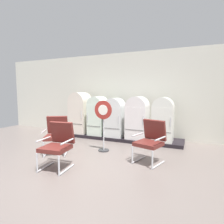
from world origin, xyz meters
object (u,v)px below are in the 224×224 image
refrigerator_2 (115,116)px  armchair_right (151,139)px  refrigerator_0 (80,111)px  sign_stand (103,124)px  armchair_center (58,143)px  refrigerator_4 (163,118)px  refrigerator_1 (98,114)px  armchair_left (56,133)px  refrigerator_3 (137,116)px

refrigerator_2 → armchair_right: (1.69, -1.72, -0.28)m
refrigerator_0 → sign_stand: (1.75, -1.46, -0.17)m
armchair_center → refrigerator_4: bearing=56.8°
refrigerator_0 → refrigerator_1: (0.80, -0.01, -0.08)m
refrigerator_0 → refrigerator_2: (1.52, -0.05, -0.11)m
refrigerator_2 → armchair_right: bearing=-45.6°
refrigerator_1 → armchair_left: bearing=-95.5°
refrigerator_2 → refrigerator_1: bearing=176.3°
refrigerator_3 → refrigerator_4: bearing=-3.4°
refrigerator_0 → refrigerator_2: size_ratio=1.14×
armchair_left → armchair_center: same height
armchair_left → armchair_right: same height
refrigerator_4 → sign_stand: (-1.49, -1.40, -0.08)m
armchair_center → refrigerator_1: bearing=100.1°
armchair_left → refrigerator_0: bearing=105.5°
refrigerator_2 → armchair_left: refrigerator_2 is taller
refrigerator_4 → armchair_right: refrigerator_4 is taller
refrigerator_1 → refrigerator_4: 2.44m
armchair_center → sign_stand: bearing=74.6°
refrigerator_2 → refrigerator_4: (1.72, -0.00, 0.03)m
refrigerator_0 → refrigerator_4: (3.24, -0.06, -0.09)m
sign_stand → refrigerator_2: bearing=99.2°
refrigerator_3 → refrigerator_1: bearing=-179.8°
refrigerator_0 → refrigerator_4: bearing=-1.0°
refrigerator_0 → armchair_left: refrigerator_0 is taller
refrigerator_0 → refrigerator_4: 3.24m
refrigerator_2 → refrigerator_0: bearing=178.0°
refrigerator_0 → armchair_right: refrigerator_0 is taller
refrigerator_1 → armchair_right: 3.00m
refrigerator_4 → refrigerator_0: bearing=179.0°
armchair_right → armchair_center: (-1.88, -1.20, 0.00)m
refrigerator_2 → refrigerator_3: refrigerator_3 is taller
armchair_right → refrigerator_0: bearing=151.0°
armchair_left → sign_stand: (1.15, 0.68, 0.22)m
refrigerator_0 → armchair_left: (0.59, -2.14, -0.39)m
refrigerator_0 → refrigerator_3: bearing=-0.0°
refrigerator_1 → refrigerator_4: (2.44, -0.05, -0.01)m
refrigerator_1 → refrigerator_3: (1.56, 0.00, -0.00)m
refrigerator_3 → armchair_left: bearing=-129.6°
refrigerator_2 → refrigerator_4: size_ratio=0.97×
refrigerator_0 → armchair_center: size_ratio=1.55×
refrigerator_4 → armchair_left: bearing=-141.8°
refrigerator_3 → armchair_center: (-1.03, -2.97, -0.31)m
armchair_left → armchair_right: (2.61, 0.37, 0.00)m
refrigerator_3 → refrigerator_2: bearing=-176.5°
refrigerator_2 → sign_stand: (0.23, -1.40, -0.06)m
refrigerator_4 → armchair_center: (-1.91, -2.91, -0.30)m
refrigerator_2 → refrigerator_4: bearing=-0.1°
refrigerator_1 → armchair_right: (2.41, -1.77, -0.31)m
refrigerator_1 → refrigerator_2: (0.72, -0.05, -0.03)m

